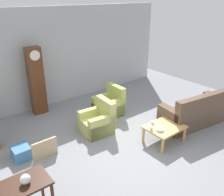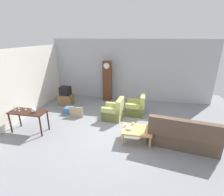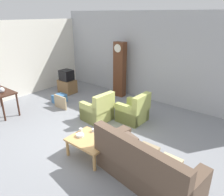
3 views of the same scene
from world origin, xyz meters
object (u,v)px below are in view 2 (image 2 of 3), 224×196
at_px(wine_glass_short, 25,107).
at_px(grandfather_clock, 107,81).
at_px(console_table_dark, 28,114).
at_px(coffee_table_wood, 137,131).
at_px(bowl_white_stacked, 129,129).
at_px(wine_glass_mid, 19,108).
at_px(cup_blue_rimmed, 133,124).
at_px(cup_white_porcelain, 126,125).
at_px(couch_floral, 183,136).
at_px(storage_box_blue, 70,110).
at_px(framed_picture_leaning, 76,112).
at_px(tv_stand_cabinet, 66,100).
at_px(glass_dome_cloche, 34,110).
at_px(wine_glass_tall, 15,107).
at_px(armchair_olive_near, 114,112).
at_px(tv_crt, 65,91).
at_px(armchair_olive_far, 136,108).

bearing_deg(wine_glass_short, grandfather_clock, 58.91).
bearing_deg(console_table_dark, coffee_table_wood, 2.30).
relative_size(bowl_white_stacked, wine_glass_mid, 1.02).
bearing_deg(cup_blue_rimmed, cup_white_porcelain, -141.68).
distance_m(couch_floral, cup_white_porcelain, 1.83).
bearing_deg(cup_white_porcelain, storage_box_blue, 151.13).
bearing_deg(framed_picture_leaning, wine_glass_short, -134.80).
bearing_deg(tv_stand_cabinet, coffee_table_wood, -33.76).
height_order(glass_dome_cloche, wine_glass_tall, wine_glass_tall).
bearing_deg(console_table_dark, cup_white_porcelain, 4.08).
height_order(armchair_olive_near, tv_crt, tv_crt).
distance_m(armchair_olive_near, storage_box_blue, 2.09).
relative_size(glass_dome_cloche, cup_white_porcelain, 1.82).
bearing_deg(wine_glass_short, storage_box_blue, 62.08).
bearing_deg(wine_glass_mid, tv_crt, 80.67).
xyz_separation_m(armchair_olive_near, tv_crt, (-2.68, 1.06, 0.44)).
relative_size(tv_stand_cabinet, wine_glass_mid, 3.66).
xyz_separation_m(armchair_olive_near, coffee_table_wood, (1.07, -1.45, 0.07)).
relative_size(console_table_dark, wine_glass_short, 7.56).
relative_size(armchair_olive_near, glass_dome_cloche, 5.49).
bearing_deg(cup_blue_rimmed, wine_glass_short, -174.96).
distance_m(armchair_olive_near, cup_white_porcelain, 1.52).
distance_m(armchair_olive_far, grandfather_clock, 2.37).
height_order(console_table_dark, cup_blue_rimmed, console_table_dark).
height_order(cup_white_porcelain, cup_blue_rimmed, cup_white_porcelain).
relative_size(coffee_table_wood, cup_blue_rimmed, 11.98).
xyz_separation_m(tv_crt, framed_picture_leaning, (1.06, -1.22, -0.52)).
xyz_separation_m(tv_stand_cabinet, cup_white_porcelain, (3.35, -2.41, 0.22)).
xyz_separation_m(storage_box_blue, cup_blue_rimmed, (2.98, -1.33, 0.33)).
relative_size(grandfather_clock, bowl_white_stacked, 11.24).
relative_size(armchair_olive_far, wine_glass_tall, 4.71).
distance_m(armchair_olive_far, cup_white_porcelain, 2.00).
xyz_separation_m(cup_blue_rimmed, wine_glass_tall, (-4.21, -0.45, 0.44)).
relative_size(cup_white_porcelain, bowl_white_stacked, 0.49).
distance_m(tv_crt, bowl_white_stacked, 4.34).
bearing_deg(glass_dome_cloche, tv_crt, 93.04).
bearing_deg(tv_crt, armchair_olive_near, -21.61).
xyz_separation_m(couch_floral, wine_glass_mid, (-5.62, -0.23, 0.56)).
bearing_deg(cup_white_porcelain, tv_stand_cabinet, 144.23).
bearing_deg(wine_glass_tall, framed_picture_leaning, 40.89).
distance_m(armchair_olive_near, tv_crt, 2.92).
bearing_deg(armchair_olive_near, console_table_dark, -150.39).
xyz_separation_m(console_table_dark, wine_glass_mid, (-0.31, -0.04, 0.24)).
xyz_separation_m(grandfather_clock, glass_dome_cloche, (-1.77, -3.77, -0.19)).
bearing_deg(wine_glass_mid, grandfather_clock, 58.01).
bearing_deg(cup_blue_rimmed, coffee_table_wood, -58.89).
bearing_deg(cup_blue_rimmed, tv_crt, 148.11).
bearing_deg(wine_glass_short, armchair_olive_near, 26.98).
bearing_deg(armchair_olive_near, storage_box_blue, 175.49).
bearing_deg(cup_blue_rimmed, armchair_olive_far, 90.30).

